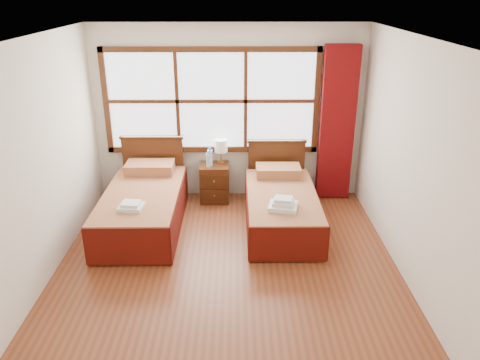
{
  "coord_description": "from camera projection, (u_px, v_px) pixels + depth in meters",
  "views": [
    {
      "loc": [
        0.11,
        -4.56,
        3.07
      ],
      "look_at": [
        0.15,
        0.7,
        0.87
      ],
      "focal_mm": 35.0,
      "sensor_mm": 36.0,
      "label": 1
    }
  ],
  "objects": [
    {
      "name": "ceiling",
      "position": [
        224.0,
        39.0,
        4.38
      ],
      "size": [
        4.5,
        4.5,
        0.0
      ],
      "primitive_type": "plane",
      "rotation": [
        3.14,
        0.0,
        0.0
      ],
      "color": "white",
      "rests_on": "wall_back"
    },
    {
      "name": "lamp",
      "position": [
        221.0,
        146.0,
        6.99
      ],
      "size": [
        0.19,
        0.19,
        0.37
      ],
      "color": "#BE843D",
      "rests_on": "nightstand"
    },
    {
      "name": "bed_left",
      "position": [
        144.0,
        205.0,
        6.36
      ],
      "size": [
        1.02,
        2.04,
        0.99
      ],
      "color": "#3A1E0C",
      "rests_on": "floor"
    },
    {
      "name": "towels_left",
      "position": [
        131.0,
        206.0,
        5.74
      ],
      "size": [
        0.32,
        0.28,
        0.09
      ],
      "rotation": [
        0.0,
        0.0,
        -0.11
      ],
      "color": "white",
      "rests_on": "bed_left"
    },
    {
      "name": "bottle_far",
      "position": [
        210.0,
        158.0,
        6.93
      ],
      "size": [
        0.07,
        0.07,
        0.28
      ],
      "color": "silver",
      "rests_on": "nightstand"
    },
    {
      "name": "towels_right",
      "position": [
        283.0,
        204.0,
        5.81
      ],
      "size": [
        0.4,
        0.37,
        0.15
      ],
      "rotation": [
        0.0,
        0.0,
        -0.21
      ],
      "color": "white",
      "rests_on": "bed_right"
    },
    {
      "name": "wall_left",
      "position": [
        34.0,
        169.0,
        4.87
      ],
      "size": [
        0.0,
        4.5,
        4.5
      ],
      "primitive_type": "plane",
      "rotation": [
        1.57,
        0.0,
        1.57
      ],
      "color": "silver",
      "rests_on": "floor"
    },
    {
      "name": "wall_back",
      "position": [
        229.0,
        114.0,
        6.96
      ],
      "size": [
        4.0,
        0.0,
        4.0
      ],
      "primitive_type": "plane",
      "rotation": [
        1.57,
        0.0,
        0.0
      ],
      "color": "silver",
      "rests_on": "floor"
    },
    {
      "name": "bottle_near",
      "position": [
        208.0,
        160.0,
        6.89
      ],
      "size": [
        0.06,
        0.06,
        0.23
      ],
      "color": "silver",
      "rests_on": "nightstand"
    },
    {
      "name": "curtain",
      "position": [
        337.0,
        124.0,
        6.89
      ],
      "size": [
        0.5,
        0.16,
        2.3
      ],
      "primitive_type": "cube",
      "color": "maroon",
      "rests_on": "wall_back"
    },
    {
      "name": "window",
      "position": [
        212.0,
        101.0,
        6.84
      ],
      "size": [
        3.16,
        0.06,
        1.56
      ],
      "color": "white",
      "rests_on": "wall_back"
    },
    {
      "name": "wall_right",
      "position": [
        416.0,
        168.0,
        4.9
      ],
      "size": [
        0.0,
        4.5,
        4.5
      ],
      "primitive_type": "plane",
      "rotation": [
        1.57,
        0.0,
        -1.57
      ],
      "color": "silver",
      "rests_on": "floor"
    },
    {
      "name": "floor",
      "position": [
        227.0,
        273.0,
        5.38
      ],
      "size": [
        4.5,
        4.5,
        0.0
      ],
      "primitive_type": "plane",
      "color": "brown",
      "rests_on": "ground"
    },
    {
      "name": "nightstand",
      "position": [
        215.0,
        183.0,
        7.11
      ],
      "size": [
        0.43,
        0.43,
        0.58
      ],
      "color": "#48230F",
      "rests_on": "floor"
    },
    {
      "name": "bed_right",
      "position": [
        281.0,
        206.0,
        6.39
      ],
      "size": [
        0.95,
        1.97,
        0.92
      ],
      "color": "#3A1E0C",
      "rests_on": "floor"
    }
  ]
}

